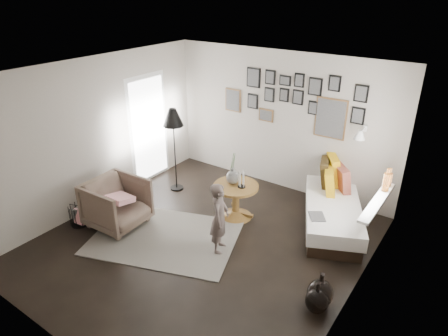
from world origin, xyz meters
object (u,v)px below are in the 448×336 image
Objects in this scene: pedestal_table at (236,202)px; child at (220,218)px; armchair at (117,204)px; demijohn_large at (320,293)px; daybed at (335,208)px; magazine_basket at (79,215)px; demijohn_small at (317,301)px; floor_lamp at (173,120)px; vase at (233,175)px.

pedestal_table is 1.02m from child.
demijohn_large is (3.44, 0.18, -0.21)m from armchair.
daybed is 4.22m from magazine_basket.
demijohn_small is (3.45, 0.06, -0.23)m from armchair.
floor_lamp is 3.99m from demijohn_small.
pedestal_table is at bearing -3.28° from child.
vase is 0.49× the size of child.
child is at bearing -66.76° from vase.
armchair is at bearing 34.20° from magazine_basket.
pedestal_table is at bearing 40.52° from magazine_basket.
daybed is 3.56m from armchair.
magazine_basket is 4.02m from demijohn_small.
pedestal_table is 0.87× the size of armchair.
pedestal_table is 2.15× the size of magazine_basket.
floor_lamp is at bearing 166.30° from daybed.
demijohn_large is (3.99, 0.55, 0.01)m from magazine_basket.
vase is 1.23× the size of demijohn_small.
pedestal_table is 0.47× the size of floor_lamp.
daybed is at bearing 25.11° from vase.
demijohn_large is at bearing -98.25° from daybed.
armchair is at bearing -176.94° from demijohn_large.
daybed is 5.93× the size of magazine_basket.
floor_lamp is 3.93m from demijohn_large.
armchair reaches higher than demijohn_large.
demijohn_small is 0.40× the size of child.
armchair is at bearing -87.88° from floor_lamp.
vase is 1.56m from floor_lamp.
pedestal_table is 1.57× the size of demijohn_large.
demijohn_large is 0.44× the size of child.
magazine_basket is at bearing -172.08° from demijohn_large.
demijohn_large is (0.54, -1.88, -0.10)m from daybed.
vase reaches higher than child.
floor_lamp is at bearing 173.40° from vase.
vase is at bearing -47.58° from armchair.
magazine_basket is at bearing -137.98° from vase.
daybed is 1.89× the size of child.
demijohn_small is (4.00, 0.43, -0.01)m from magazine_basket.
child reaches higher than demijohn_large.
armchair reaches higher than magazine_basket.
floor_lamp reaches higher than armchair.
magazine_basket is 0.32× the size of child.
demijohn_small is 1.76m from child.
vase is 0.26× the size of daybed.
armchair is 2.48× the size of magazine_basket.
magazine_basket is 2.47m from child.
vase reaches higher than armchair.
demijohn_small is at bearing -32.07° from pedestal_table.
child is (1.77, 0.40, 0.16)m from armchair.
vase reaches higher than pedestal_table.
vase is at bearing 148.52° from demijohn_small.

